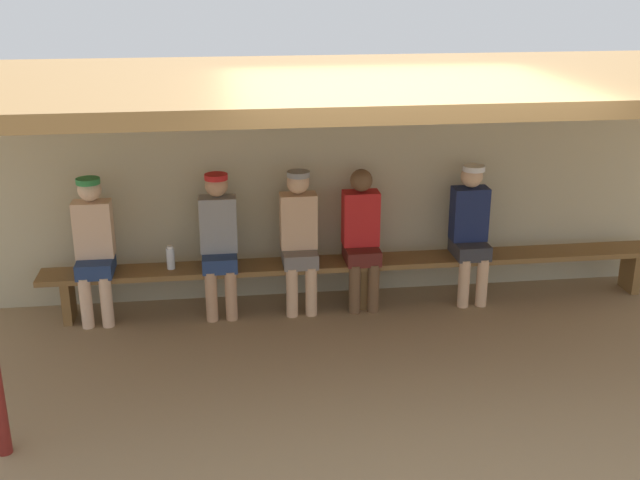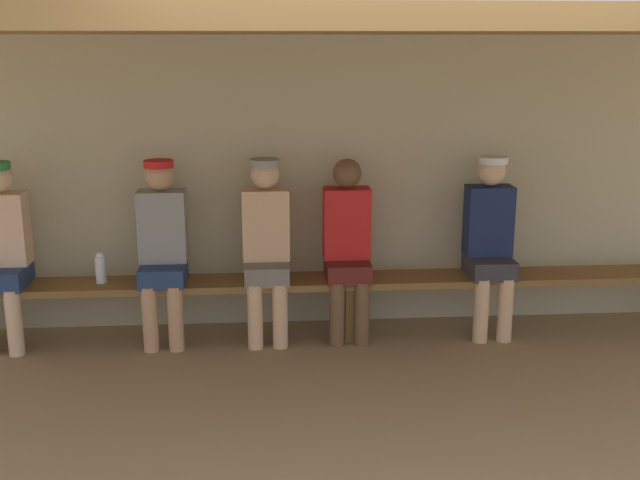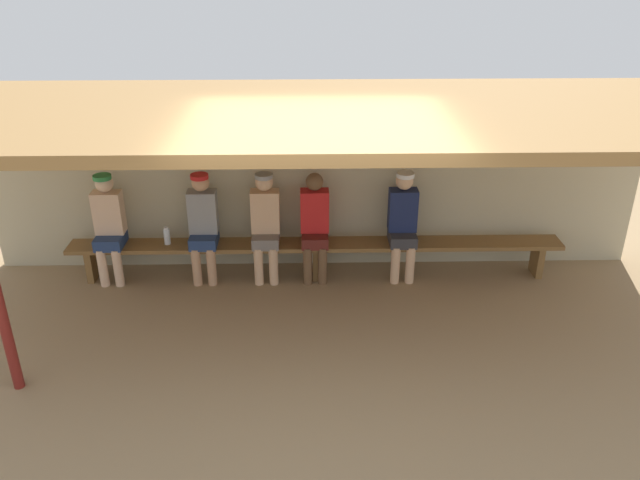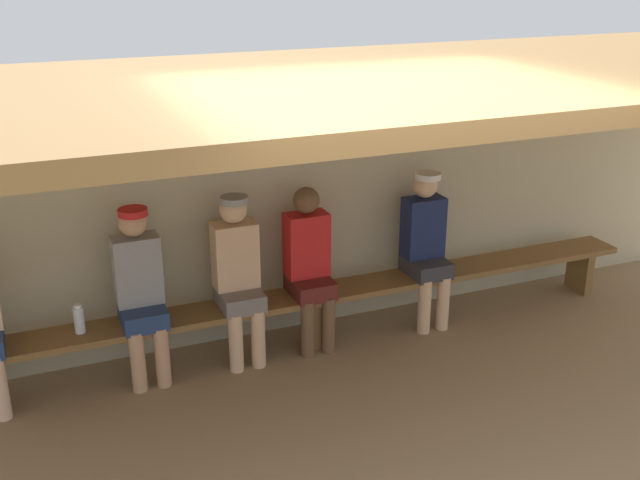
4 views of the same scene
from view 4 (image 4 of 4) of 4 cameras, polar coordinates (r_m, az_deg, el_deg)
The scene contains 9 objects.
ground_plane at distance 5.19m, azimuth 5.98°, elevation -15.28°, with size 24.00×24.00×0.00m, color #937754.
back_wall at distance 6.33m, azimuth -2.21°, elevation 2.90°, with size 8.00×0.20×2.20m, color #B7AD8C.
dugout_roof at distance 4.88m, azimuth 3.04°, elevation 11.49°, with size 8.00×2.80×0.12m, color olive.
bench at distance 6.20m, azimuth -0.66°, elevation -4.57°, with size 6.00×0.36×0.46m.
player_in_red at distance 6.06m, azimuth -0.81°, elevation -1.67°, with size 0.34×0.42×1.34m.
player_with_sunglasses at distance 5.88m, azimuth -6.18°, elevation -2.35°, with size 0.34×0.42×1.34m.
player_in_white at distance 6.49m, azimuth 7.92°, elevation -0.13°, with size 0.34×0.42×1.34m.
player_near_post at distance 5.74m, azimuth -13.32°, elevation -3.43°, with size 0.34×0.42×1.34m.
water_bottle_blue at distance 5.78m, azimuth -17.58°, elevation -5.67°, with size 0.08×0.08×0.22m.
Camera 4 is at (-2.08, -3.65, 3.06)m, focal length 42.76 mm.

